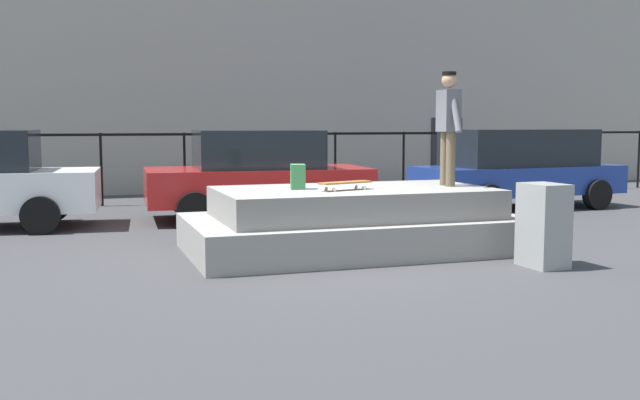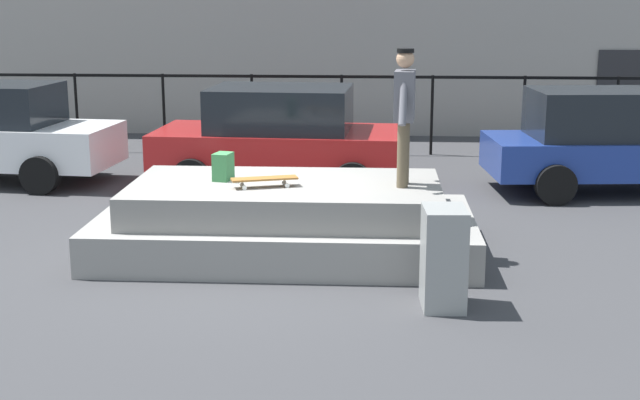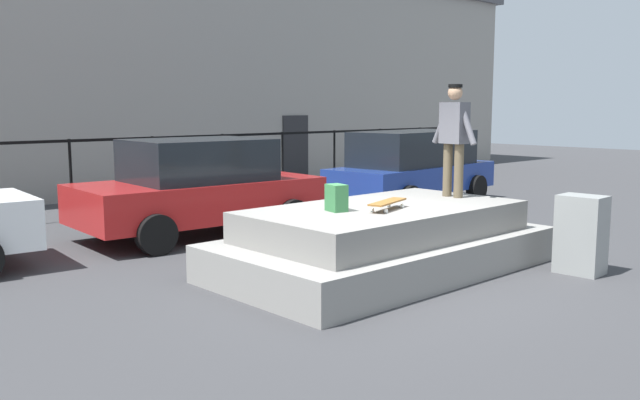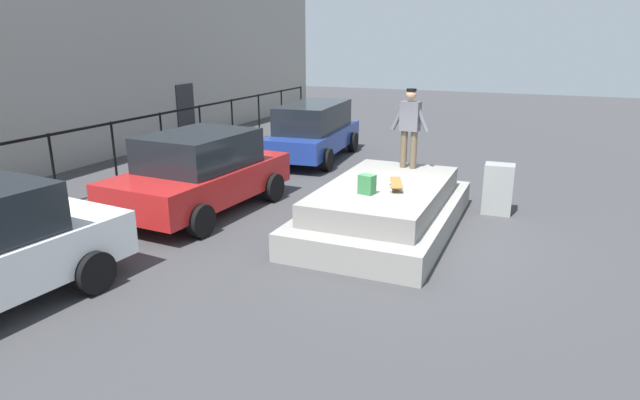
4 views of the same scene
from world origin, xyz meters
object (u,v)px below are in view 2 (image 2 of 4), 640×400
(skateboarder, at_px, (404,108))
(car_blue_hatchback_far, at_px, (628,138))
(backpack, at_px, (223,167))
(skateboard, at_px, (264,179))
(car_red_sedan_mid, at_px, (281,136))
(utility_box, at_px, (444,258))

(skateboarder, height_order, car_blue_hatchback_far, skateboarder)
(skateboarder, relative_size, backpack, 4.77)
(skateboard, bearing_deg, backpack, 146.56)
(backpack, relative_size, car_red_sedan_mid, 0.08)
(skateboard, distance_m, backpack, 0.69)
(skateboard, bearing_deg, car_blue_hatchback_far, 36.64)
(car_blue_hatchback_far, relative_size, utility_box, 4.36)
(skateboard, relative_size, utility_box, 0.78)
(backpack, bearing_deg, car_blue_hatchback_far, -45.41)
(car_red_sedan_mid, bearing_deg, utility_box, -68.46)
(skateboard, relative_size, car_blue_hatchback_far, 0.18)
(car_blue_hatchback_far, height_order, utility_box, car_blue_hatchback_far)
(skateboard, height_order, utility_box, utility_box)
(skateboard, relative_size, car_red_sedan_mid, 0.19)
(car_red_sedan_mid, height_order, utility_box, car_red_sedan_mid)
(car_red_sedan_mid, distance_m, car_blue_hatchback_far, 5.78)
(skateboarder, height_order, backpack, skateboarder)
(backpack, relative_size, car_blue_hatchback_far, 0.08)
(skateboard, xyz_separation_m, backpack, (-0.58, 0.38, 0.08))
(car_red_sedan_mid, relative_size, utility_box, 4.03)
(car_red_sedan_mid, bearing_deg, skateboarder, -64.19)
(skateboarder, bearing_deg, skateboard, -173.21)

